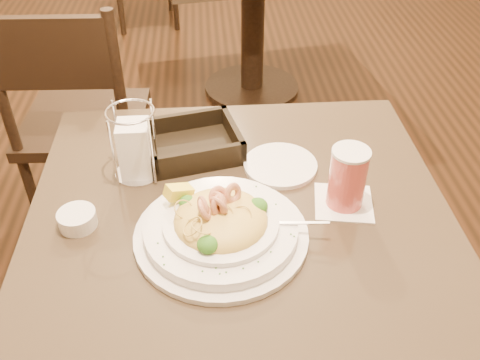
{
  "coord_description": "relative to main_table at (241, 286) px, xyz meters",
  "views": [
    {
      "loc": [
        -0.06,
        -0.83,
        1.48
      ],
      "look_at": [
        0.0,
        0.02,
        0.8
      ],
      "focal_mm": 40.0,
      "sensor_mm": 36.0,
      "label": 1
    }
  ],
  "objects": [
    {
      "name": "drink_glass",
      "position": [
        0.23,
        0.02,
        0.29
      ],
      "size": [
        0.14,
        0.14,
        0.14
      ],
      "rotation": [
        0.0,
        0.0,
        -0.16
      ],
      "color": "white",
      "rests_on": "main_table"
    },
    {
      "name": "pasta_bowl",
      "position": [
        -0.04,
        -0.06,
        0.26
      ],
      "size": [
        0.39,
        0.35,
        0.11
      ],
      "rotation": [
        0.0,
        0.0,
        -0.28
      ],
      "color": "white",
      "rests_on": "main_table"
    },
    {
      "name": "napkin_caddy",
      "position": [
        -0.23,
        0.16,
        0.3
      ],
      "size": [
        0.11,
        0.11,
        0.17
      ],
      "rotation": [
        0.0,
        0.0,
        -0.32
      ],
      "color": "silver",
      "rests_on": "main_table"
    },
    {
      "name": "background_table",
      "position": [
        0.19,
        1.82,
        0.0
      ],
      "size": [
        1.03,
        1.03,
        0.72
      ],
      "rotation": [
        0.0,
        0.0,
        0.15
      ],
      "color": "black",
      "rests_on": "ground"
    },
    {
      "name": "bread_basket",
      "position": [
        -0.1,
        0.24,
        0.25
      ],
      "size": [
        0.25,
        0.22,
        0.06
      ],
      "rotation": [
        0.0,
        0.0,
        0.22
      ],
      "color": "black",
      "rests_on": "main_table"
    },
    {
      "name": "dining_chair_near",
      "position": [
        -0.5,
        0.77,
        0.01
      ],
      "size": [
        0.44,
        0.44,
        0.93
      ],
      "rotation": [
        0.0,
        0.0,
        3.1
      ],
      "color": "black",
      "rests_on": "ground"
    },
    {
      "name": "side_plate",
      "position": [
        0.11,
        0.16,
        0.23
      ],
      "size": [
        0.23,
        0.23,
        0.01
      ],
      "primitive_type": "cylinder",
      "rotation": [
        0.0,
        0.0,
        -0.41
      ],
      "color": "white",
      "rests_on": "main_table"
    },
    {
      "name": "butter_ramekin",
      "position": [
        -0.34,
        -0.01,
        0.24
      ],
      "size": [
        0.08,
        0.08,
        0.03
      ],
      "primitive_type": "cylinder",
      "rotation": [
        0.0,
        0.0,
        0.0
      ],
      "color": "white",
      "rests_on": "main_table"
    },
    {
      "name": "main_table",
      "position": [
        0.0,
        0.0,
        0.0
      ],
      "size": [
        0.9,
        0.9,
        0.72
      ],
      "color": "black",
      "rests_on": "ground"
    }
  ]
}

